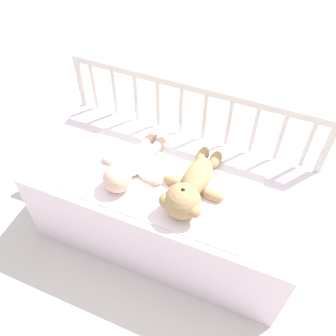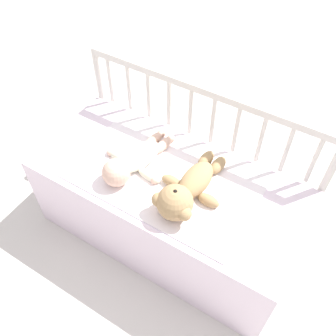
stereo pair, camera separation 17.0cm
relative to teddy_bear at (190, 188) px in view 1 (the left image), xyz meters
name	(u,v)px [view 1 (the left image)]	position (x,y,z in m)	size (l,w,h in m)	color
ground_plane	(168,231)	(-0.14, 0.07, -0.54)	(12.00, 12.00, 0.00)	silver
crib_mattress	(168,207)	(-0.14, 0.07, -0.30)	(1.31, 0.59, 0.48)	silver
crib_rail	(192,120)	(-0.14, 0.38, 0.03)	(1.31, 0.04, 0.79)	beige
blanket	(166,175)	(-0.15, 0.07, -0.06)	(0.86, 0.54, 0.01)	white
teddy_bear	(190,188)	(0.00, 0.00, 0.00)	(0.30, 0.46, 0.16)	tan
baby	(132,165)	(-0.30, 0.03, -0.02)	(0.33, 0.45, 0.13)	#EAEACC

